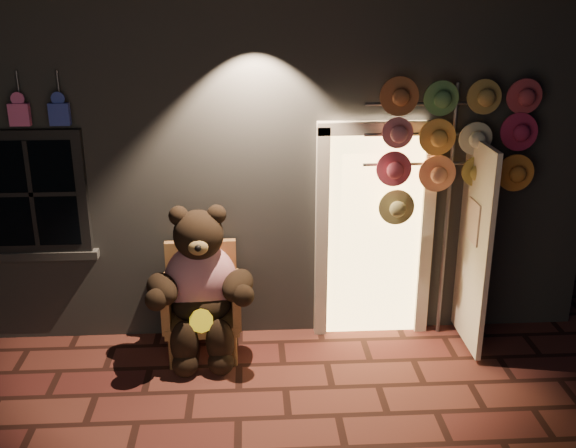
{
  "coord_description": "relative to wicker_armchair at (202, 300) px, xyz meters",
  "views": [
    {
      "loc": [
        0.13,
        -4.72,
        3.4
      ],
      "look_at": [
        0.47,
        1.0,
        1.35
      ],
      "focal_mm": 42.0,
      "sensor_mm": 36.0,
      "label": 1
    }
  ],
  "objects": [
    {
      "name": "wicker_armchair",
      "position": [
        0.0,
        0.0,
        0.0
      ],
      "size": [
        0.75,
        0.68,
        1.05
      ],
      "rotation": [
        0.0,
        0.0,
        0.05
      ],
      "color": "#B37B45",
      "rests_on": "ground"
    },
    {
      "name": "ground",
      "position": [
        0.35,
        -1.19,
        -0.52
      ],
      "size": [
        60.0,
        60.0,
        0.0
      ],
      "primitive_type": "plane",
      "color": "brown",
      "rests_on": "ground"
    },
    {
      "name": "hat_rack",
      "position": [
        2.37,
        0.09,
        1.48
      ],
      "size": [
        1.6,
        0.22,
        2.57
      ],
      "color": "#59595E",
      "rests_on": "ground"
    },
    {
      "name": "teddy_bear",
      "position": [
        0.0,
        -0.14,
        0.21
      ],
      "size": [
        1.1,
        0.87,
        1.51
      ],
      "rotation": [
        0.0,
        0.0,
        0.05
      ],
      "color": "#AC122E",
      "rests_on": "ground"
    },
    {
      "name": "shop_building",
      "position": [
        0.35,
        2.8,
        1.21
      ],
      "size": [
        7.3,
        5.95,
        3.51
      ],
      "color": "slate",
      "rests_on": "ground"
    }
  ]
}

